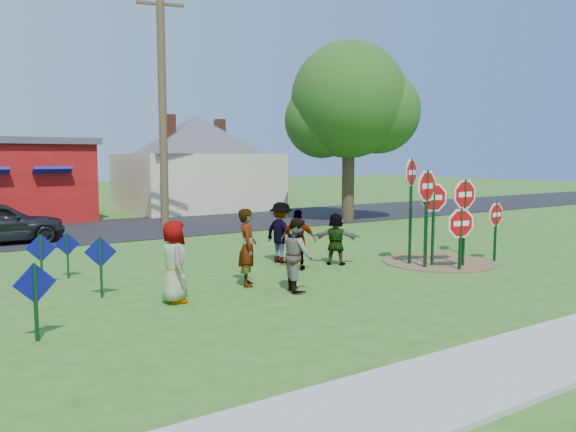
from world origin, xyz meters
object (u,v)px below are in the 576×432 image
Objects in this scene: utility_pole at (162,98)px; stop_sign_b at (411,184)px; stop_sign_a at (434,205)px; person_b at (247,247)px; leafy_tree at (351,106)px; stop_sign_d at (464,203)px; person_a at (174,262)px; stop_sign_c at (464,203)px.

stop_sign_b is at bearing -71.59° from utility_pole.
utility_pole is (-3.72, 10.54, 3.61)m from stop_sign_a.
utility_pole is (-3.34, 10.05, 3.02)m from stop_sign_b.
person_b is 0.22× the size of leafy_tree.
utility_pole reaches higher than stop_sign_d.
stop_sign_a reaches higher than person_b.
leafy_tree is (8.72, -0.93, 0.03)m from utility_pole.
leafy_tree reaches higher than stop_sign_a.
person_a is at bearing 158.26° from stop_sign_d.
person_a is at bearing -163.17° from stop_sign_a.
utility_pole is 8.77m from leafy_tree.
stop_sign_a is 0.84m from stop_sign_c.
stop_sign_c is 0.25× the size of utility_pole.
stop_sign_c is 2.19m from stop_sign_d.
leafy_tree is at bearing 37.11° from stop_sign_b.
stop_sign_c reaches higher than stop_sign_a.
stop_sign_a is at bearing 146.64° from stop_sign_c.
stop_sign_a is 2.52m from stop_sign_d.
utility_pole is at bearing 128.04° from stop_sign_a.
stop_sign_d is (1.69, 1.39, -0.19)m from stop_sign_c.
leafy_tree is at bearing -22.47° from person_b.
person_b is (-6.13, 1.24, -0.86)m from stop_sign_c.
utility_pole is at bearing 86.07° from stop_sign_b.
stop_sign_d is at bearing -57.81° from utility_pole.
stop_sign_d is at bearing -14.11° from stop_sign_b.
stop_sign_b is at bearing -78.65° from person_a.
stop_sign_b is at bearing -120.55° from leafy_tree.
stop_sign_a is 5.57m from person_b.
leafy_tree is (5.38, 9.11, 3.05)m from stop_sign_b.
leafy_tree is (5.00, 9.61, 3.64)m from stop_sign_a.
stop_sign_c reaches higher than person_a.
utility_pole is at bearing 17.17° from person_b.
leafy_tree reaches higher than stop_sign_b.
stop_sign_b is 7.26m from person_a.
stop_sign_a is 0.79× the size of stop_sign_b.
person_b is at bearing 172.39° from stop_sign_c.
stop_sign_b is 1.53m from stop_sign_c.
utility_pole reaches higher than person_b.
stop_sign_c reaches higher than stop_sign_d.
person_b is 14.42m from leafy_tree.
stop_sign_c is 8.24m from person_a.
stop_sign_d is at bearing 43.33° from stop_sign_c.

